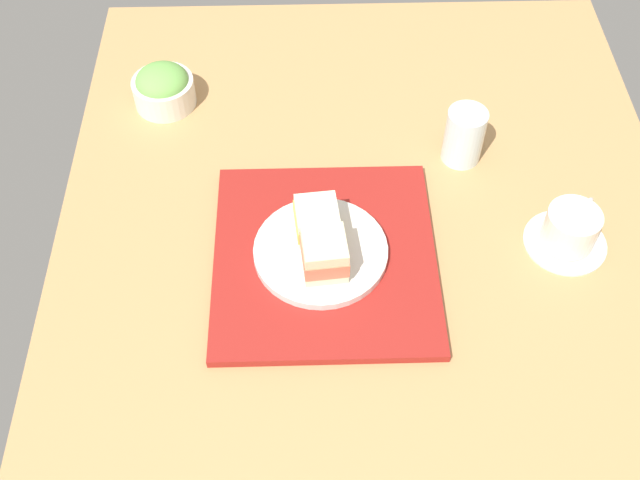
% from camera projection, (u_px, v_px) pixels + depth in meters
% --- Properties ---
extents(ground_plane, '(1.40, 1.00, 0.03)m').
position_uv_depth(ground_plane, '(374.00, 287.00, 1.18)').
color(ground_plane, tan).
extents(serving_tray, '(0.36, 0.34, 0.02)m').
position_uv_depth(serving_tray, '(325.00, 258.00, 1.18)').
color(serving_tray, maroon).
rests_on(serving_tray, ground_plane).
extents(sandwich_plate, '(0.21, 0.21, 0.01)m').
position_uv_depth(sandwich_plate, '(321.00, 251.00, 1.17)').
color(sandwich_plate, silver).
rests_on(sandwich_plate, serving_tray).
extents(sandwich_near, '(0.08, 0.07, 0.05)m').
position_uv_depth(sandwich_near, '(317.00, 220.00, 1.17)').
color(sandwich_near, '#EFE5C1').
rests_on(sandwich_near, sandwich_plate).
extents(sandwich_far, '(0.08, 0.07, 0.06)m').
position_uv_depth(sandwich_far, '(324.00, 255.00, 1.12)').
color(sandwich_far, beige).
rests_on(sandwich_far, sandwich_plate).
extents(salad_bowl, '(0.11, 0.11, 0.08)m').
position_uv_depth(salad_bowl, '(163.00, 87.00, 1.38)').
color(salad_bowl, silver).
rests_on(salad_bowl, ground_plane).
extents(coffee_cup, '(0.13, 0.13, 0.07)m').
position_uv_depth(coffee_cup, '(570.00, 230.00, 1.18)').
color(coffee_cup, silver).
rests_on(coffee_cup, ground_plane).
extents(drinking_glass, '(0.07, 0.07, 0.10)m').
position_uv_depth(drinking_glass, '(464.00, 136.00, 1.28)').
color(drinking_glass, silver).
rests_on(drinking_glass, ground_plane).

